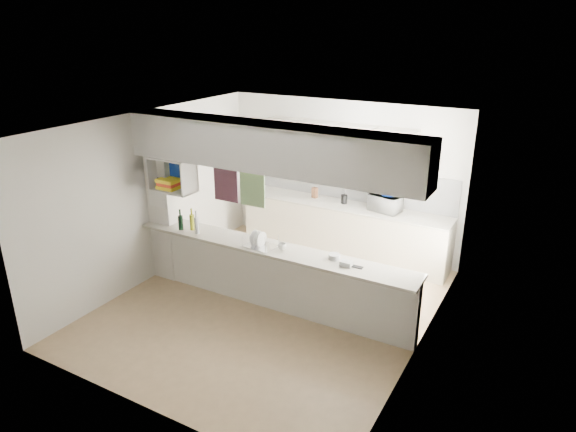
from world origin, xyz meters
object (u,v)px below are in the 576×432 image
Objects in this scene: microwave at (386,203)px; wine_bottles at (190,223)px; bowl at (388,194)px; dish_rack at (260,240)px.

wine_bottles is at bearing 56.73° from microwave.
dish_rack is at bearing -116.27° from bowl.
bowl is 0.61× the size of dish_rack.
bowl reaches higher than microwave.
microwave is 3.12m from wine_bottles.
dish_rack is at bearing 76.60° from microwave.
wine_bottles is (-1.18, -0.03, 0.04)m from dish_rack.
wine_bottles is at bearing -172.77° from dish_rack.
microwave is 0.18m from bowl.
dish_rack is 1.19m from wine_bottles.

